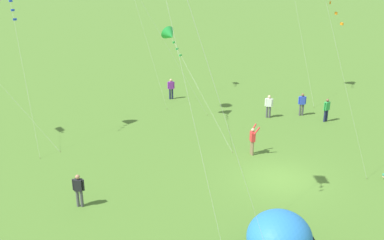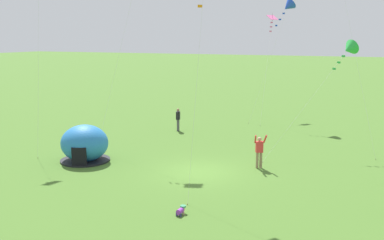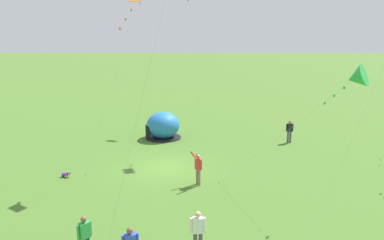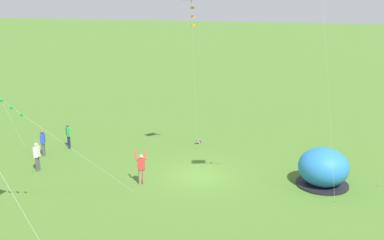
{
  "view_description": "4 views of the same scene",
  "coord_description": "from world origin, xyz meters",
  "px_view_note": "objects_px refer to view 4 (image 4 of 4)",
  "views": [
    {
      "loc": [
        -22.05,
        -1.78,
        11.8
      ],
      "look_at": [
        1.44,
        5.44,
        2.3
      ],
      "focal_mm": 42.0,
      "sensor_mm": 36.0,
      "label": 1
    },
    {
      "loc": [
        8.97,
        -20.88,
        7.01
      ],
      "look_at": [
        -1.88,
        3.22,
        2.1
      ],
      "focal_mm": 42.0,
      "sensor_mm": 36.0,
      "label": 2
    },
    {
      "loc": [
        21.82,
        1.86,
        8.01
      ],
      "look_at": [
        0.55,
        1.65,
        3.15
      ],
      "focal_mm": 35.0,
      "sensor_mm": 36.0,
      "label": 3
    },
    {
      "loc": [
        -6.56,
        22.99,
        10.01
      ],
      "look_at": [
        0.03,
        1.13,
        3.63
      ],
      "focal_mm": 42.0,
      "sensor_mm": 36.0,
      "label": 4
    }
  ],
  "objects_px": {
    "toddler_crawling": "(198,141)",
    "person_flying_kite": "(141,167)",
    "person_watching_sky": "(37,155)",
    "kite_orange": "(192,4)",
    "popup_tent": "(323,168)",
    "person_strolling": "(68,135)",
    "person_near_tent": "(43,142)"
  },
  "relations": [
    {
      "from": "person_watching_sky",
      "to": "person_near_tent",
      "type": "relative_size",
      "value": 1.0
    },
    {
      "from": "person_watching_sky",
      "to": "person_strolling",
      "type": "height_order",
      "value": "same"
    },
    {
      "from": "kite_orange",
      "to": "person_flying_kite",
      "type": "bearing_deg",
      "value": 61.97
    },
    {
      "from": "popup_tent",
      "to": "person_flying_kite",
      "type": "height_order",
      "value": "popup_tent"
    },
    {
      "from": "person_near_tent",
      "to": "kite_orange",
      "type": "relative_size",
      "value": 0.17
    },
    {
      "from": "person_watching_sky",
      "to": "person_strolling",
      "type": "distance_m",
      "value": 4.09
    },
    {
      "from": "toddler_crawling",
      "to": "person_watching_sky",
      "type": "xyz_separation_m",
      "value": [
        7.67,
        7.53,
        0.79
      ]
    },
    {
      "from": "person_flying_kite",
      "to": "popup_tent",
      "type": "bearing_deg",
      "value": -163.98
    },
    {
      "from": "popup_tent",
      "to": "person_flying_kite",
      "type": "relative_size",
      "value": 1.49
    },
    {
      "from": "toddler_crawling",
      "to": "kite_orange",
      "type": "xyz_separation_m",
      "value": [
        -0.78,
        4.13,
        9.33
      ]
    },
    {
      "from": "toddler_crawling",
      "to": "person_watching_sky",
      "type": "bearing_deg",
      "value": 44.47
    },
    {
      "from": "person_near_tent",
      "to": "person_strolling",
      "type": "height_order",
      "value": "same"
    },
    {
      "from": "popup_tent",
      "to": "toddler_crawling",
      "type": "bearing_deg",
      "value": -29.97
    },
    {
      "from": "popup_tent",
      "to": "person_watching_sky",
      "type": "height_order",
      "value": "popup_tent"
    },
    {
      "from": "person_strolling",
      "to": "kite_orange",
      "type": "distance_m",
      "value": 12.34
    },
    {
      "from": "toddler_crawling",
      "to": "person_flying_kite",
      "type": "distance_m",
      "value": 7.69
    },
    {
      "from": "person_watching_sky",
      "to": "kite_orange",
      "type": "distance_m",
      "value": 12.49
    },
    {
      "from": "person_near_tent",
      "to": "person_flying_kite",
      "type": "xyz_separation_m",
      "value": [
        -7.81,
        2.34,
        0.03
      ]
    },
    {
      "from": "kite_orange",
      "to": "toddler_crawling",
      "type": "bearing_deg",
      "value": -79.24
    },
    {
      "from": "popup_tent",
      "to": "kite_orange",
      "type": "bearing_deg",
      "value": -5.44
    },
    {
      "from": "toddler_crawling",
      "to": "person_flying_kite",
      "type": "height_order",
      "value": "person_flying_kite"
    },
    {
      "from": "toddler_crawling",
      "to": "person_watching_sky",
      "type": "distance_m",
      "value": 10.78
    },
    {
      "from": "person_near_tent",
      "to": "person_strolling",
      "type": "bearing_deg",
      "value": -113.31
    },
    {
      "from": "popup_tent",
      "to": "person_watching_sky",
      "type": "bearing_deg",
      "value": 9.44
    },
    {
      "from": "person_flying_kite",
      "to": "kite_orange",
      "type": "height_order",
      "value": "kite_orange"
    },
    {
      "from": "person_watching_sky",
      "to": "kite_orange",
      "type": "relative_size",
      "value": 0.17
    },
    {
      "from": "person_watching_sky",
      "to": "toddler_crawling",
      "type": "bearing_deg",
      "value": -135.53
    },
    {
      "from": "popup_tent",
      "to": "person_watching_sky",
      "type": "xyz_separation_m",
      "value": [
        16.1,
        2.68,
        -0.03
      ]
    },
    {
      "from": "popup_tent",
      "to": "person_strolling",
      "type": "relative_size",
      "value": 1.63
    },
    {
      "from": "popup_tent",
      "to": "toddler_crawling",
      "type": "distance_m",
      "value": 9.76
    },
    {
      "from": "toddler_crawling",
      "to": "person_flying_kite",
      "type": "relative_size",
      "value": 0.29
    },
    {
      "from": "popup_tent",
      "to": "kite_orange",
      "type": "height_order",
      "value": "kite_orange"
    }
  ]
}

